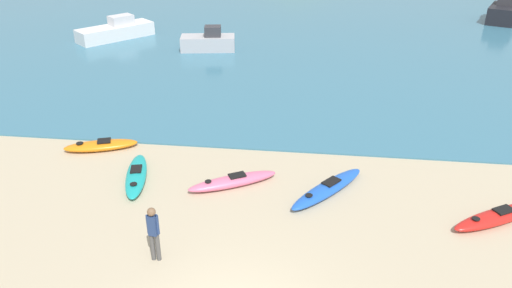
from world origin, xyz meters
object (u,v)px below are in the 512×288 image
(kayak_on_sand_1, at_px, (233,181))
(kayak_on_sand_3, at_px, (136,175))
(person_near_foreground, at_px, (153,231))
(moored_boat_4, at_px, (503,12))
(kayak_on_sand_0, at_px, (328,188))
(moored_boat_1, at_px, (208,42))
(kayak_on_sand_2, at_px, (498,216))
(kayak_on_sand_4, at_px, (101,145))
(moored_boat_2, at_px, (116,31))

(kayak_on_sand_1, height_order, kayak_on_sand_3, kayak_on_sand_1)
(person_near_foreground, xyz_separation_m, moored_boat_4, (17.63, 29.15, -0.17))
(kayak_on_sand_0, height_order, moored_boat_4, moored_boat_4)
(kayak_on_sand_0, distance_m, moored_boat_4, 28.43)
(moored_boat_1, bearing_deg, moored_boat_4, 25.89)
(kayak_on_sand_1, height_order, person_near_foreground, person_near_foreground)
(kayak_on_sand_0, relative_size, kayak_on_sand_2, 0.98)
(kayak_on_sand_4, relative_size, person_near_foreground, 1.72)
(moored_boat_1, height_order, moored_boat_4, moored_boat_4)
(kayak_on_sand_0, distance_m, kayak_on_sand_3, 6.52)
(kayak_on_sand_4, bearing_deg, kayak_on_sand_1, -20.12)
(kayak_on_sand_2, relative_size, kayak_on_sand_4, 1.13)
(kayak_on_sand_2, bearing_deg, kayak_on_sand_4, 167.57)
(kayak_on_sand_3, relative_size, moored_boat_1, 0.88)
(moored_boat_4, bearing_deg, kayak_on_sand_2, -106.92)
(kayak_on_sand_0, distance_m, kayak_on_sand_2, 5.16)
(kayak_on_sand_1, bearing_deg, kayak_on_sand_0, -0.95)
(kayak_on_sand_0, bearing_deg, person_near_foreground, -139.65)
(moored_boat_1, bearing_deg, kayak_on_sand_3, -87.48)
(kayak_on_sand_3, bearing_deg, moored_boat_4, 52.17)
(kayak_on_sand_0, bearing_deg, kayak_on_sand_2, -10.79)
(kayak_on_sand_3, bearing_deg, kayak_on_sand_2, -5.08)
(kayak_on_sand_0, relative_size, person_near_foreground, 1.91)
(kayak_on_sand_1, xyz_separation_m, kayak_on_sand_3, (-3.36, 0.01, -0.03))
(kayak_on_sand_1, height_order, moored_boat_4, moored_boat_4)
(kayak_on_sand_0, relative_size, kayak_on_sand_3, 1.04)
(kayak_on_sand_1, bearing_deg, moored_boat_1, 104.71)
(moored_boat_2, bearing_deg, kayak_on_sand_4, -71.16)
(person_near_foreground, bearing_deg, moored_boat_1, 97.66)
(kayak_on_sand_4, relative_size, moored_boat_2, 0.59)
(kayak_on_sand_3, xyz_separation_m, moored_boat_4, (19.56, 25.19, 0.63))
(kayak_on_sand_3, relative_size, moored_boat_2, 0.64)
(kayak_on_sand_0, distance_m, moored_boat_2, 22.15)
(kayak_on_sand_4, height_order, moored_boat_1, moored_boat_1)
(moored_boat_2, bearing_deg, kayak_on_sand_2, -44.09)
(moored_boat_1, bearing_deg, kayak_on_sand_2, -53.22)
(kayak_on_sand_1, bearing_deg, kayak_on_sand_4, 159.88)
(person_near_foreground, bearing_deg, kayak_on_sand_1, 70.01)
(person_near_foreground, height_order, moored_boat_2, person_near_foreground)
(kayak_on_sand_3, relative_size, person_near_foreground, 1.84)
(moored_boat_2, bearing_deg, kayak_on_sand_1, -58.32)
(kayak_on_sand_4, distance_m, moored_boat_4, 31.73)
(moored_boat_2, bearing_deg, moored_boat_1, -15.89)
(kayak_on_sand_2, height_order, person_near_foreground, person_near_foreground)
(moored_boat_1, relative_size, moored_boat_4, 0.90)
(kayak_on_sand_2, relative_size, moored_boat_4, 0.84)
(kayak_on_sand_1, distance_m, kayak_on_sand_3, 3.36)
(kayak_on_sand_1, xyz_separation_m, kayak_on_sand_2, (8.22, -1.02, -0.01))
(kayak_on_sand_2, relative_size, moored_boat_2, 0.67)
(kayak_on_sand_2, bearing_deg, moored_boat_4, 73.08)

